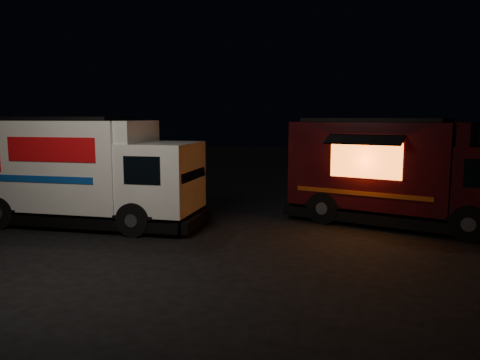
% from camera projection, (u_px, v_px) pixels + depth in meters
% --- Properties ---
extents(ground, '(80.00, 80.00, 0.00)m').
position_uv_depth(ground, '(157.00, 238.00, 12.58)').
color(ground, black).
rests_on(ground, ground).
extents(white_truck, '(7.23, 2.59, 3.26)m').
position_uv_depth(white_truck, '(86.00, 171.00, 14.10)').
color(white_truck, white).
rests_on(white_truck, ground).
extents(red_truck, '(7.35, 4.53, 3.21)m').
position_uv_depth(red_truck, '(404.00, 172.00, 14.02)').
color(red_truck, '#3E0B0C').
rests_on(red_truck, ground).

